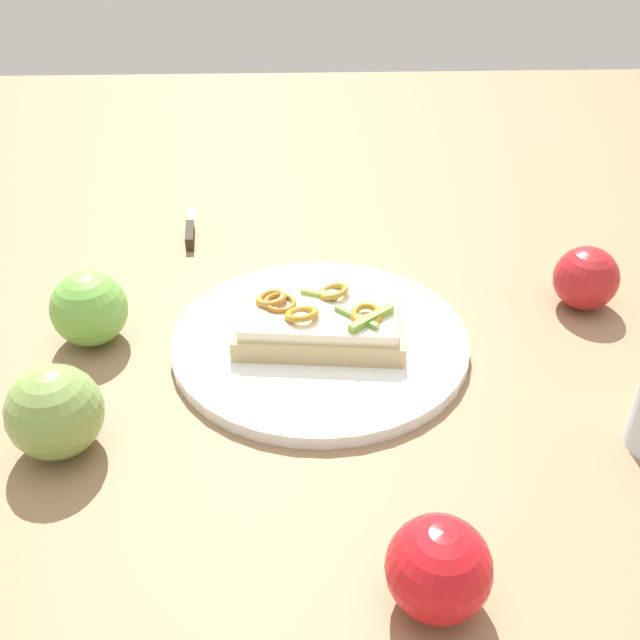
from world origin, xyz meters
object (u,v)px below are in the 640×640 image
at_px(apple_1, 55,412).
at_px(plate, 320,341).
at_px(apple_2, 586,278).
at_px(sandwich, 320,322).
at_px(apple_3, 439,568).
at_px(knife, 190,232).
at_px(apple_0, 89,309).

bearing_deg(apple_1, plate, 121.63).
bearing_deg(apple_1, apple_2, 111.69).
xyz_separation_m(plate, sandwich, (-0.00, -0.00, 0.02)).
height_order(apple_1, apple_3, apple_1).
bearing_deg(sandwich, knife, 128.52).
height_order(plate, apple_0, apple_0).
distance_m(sandwich, knife, 0.30).
relative_size(sandwich, apple_0, 2.28).
height_order(apple_1, apple_2, apple_1).
distance_m(plate, apple_2, 0.31).
xyz_separation_m(apple_3, knife, (-0.56, -0.23, -0.03)).
bearing_deg(apple_0, apple_3, 43.05).
relative_size(sandwich, apple_2, 2.52).
xyz_separation_m(apple_2, apple_3, (0.38, -0.23, 0.00)).
distance_m(plate, apple_0, 0.24).
xyz_separation_m(plate, apple_0, (-0.02, -0.24, 0.03)).
xyz_separation_m(apple_0, apple_2, (-0.05, 0.54, -0.00)).
distance_m(plate, knife, 0.30).
bearing_deg(apple_0, sandwich, 85.09).
distance_m(plate, apple_1, 0.27).
relative_size(plate, apple_3, 4.17).
bearing_deg(sandwich, plate, -20.05).
height_order(apple_2, apple_3, apple_3).
height_order(plate, apple_2, apple_2).
distance_m(apple_1, apple_3, 0.34).
bearing_deg(knife, sandwich, -151.91).
relative_size(plate, knife, 2.50).
bearing_deg(sandwich, apple_0, -179.28).
relative_size(sandwich, apple_1, 2.18).
relative_size(apple_2, knife, 0.58).
bearing_deg(apple_2, sandwich, -77.16).
bearing_deg(knife, plate, -151.89).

